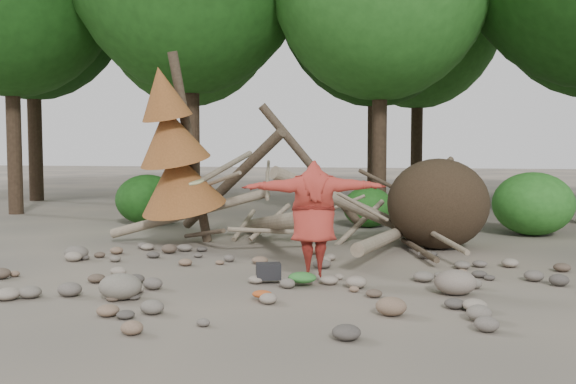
# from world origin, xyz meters

# --- Properties ---
(ground) EXTENTS (120.00, 120.00, 0.00)m
(ground) POSITION_xyz_m (0.00, 0.00, 0.00)
(ground) COLOR #514C44
(ground) RESTS_ON ground
(deadfall_pile) EXTENTS (8.55, 5.24, 3.30)m
(deadfall_pile) POSITION_xyz_m (2.02, 4.24, 0.95)
(deadfall_pile) COLOR #332619
(deadfall_pile) RESTS_ON ground
(dead_conifer) EXTENTS (2.06, 2.16, 4.35)m
(dead_conifer) POSITION_xyz_m (-3.12, 3.37, 2.11)
(dead_conifer) COLOR #4C3F30
(dead_conifer) RESTS_ON ground
(bush_left) EXTENTS (1.80, 1.80, 1.44)m
(bush_left) POSITION_xyz_m (-5.50, 7.20, 0.72)
(bush_left) COLOR #194C14
(bush_left) RESTS_ON ground
(bush_mid) EXTENTS (1.40, 1.40, 1.12)m
(bush_mid) POSITION_xyz_m (0.80, 7.80, 0.56)
(bush_mid) COLOR #22601B
(bush_mid) RESTS_ON ground
(bush_right) EXTENTS (2.00, 2.00, 1.60)m
(bush_right) POSITION_xyz_m (5.00, 7.00, 0.80)
(bush_right) COLOR #2C7223
(bush_right) RESTS_ON ground
(frisbee_thrower) EXTENTS (3.20, 1.32, 1.93)m
(frisbee_thrower) POSITION_xyz_m (0.50, 0.41, 1.04)
(frisbee_thrower) COLOR #A02D24
(frisbee_thrower) RESTS_ON ground
(backpack) EXTENTS (0.46, 0.38, 0.27)m
(backpack) POSITION_xyz_m (-0.20, 0.11, 0.13)
(backpack) COLOR black
(backpack) RESTS_ON ground
(cloth_green) EXTENTS (0.46, 0.38, 0.17)m
(cloth_green) POSITION_xyz_m (0.39, -0.02, 0.09)
(cloth_green) COLOR #2E6F2C
(cloth_green) RESTS_ON ground
(cloth_orange) EXTENTS (0.29, 0.24, 0.11)m
(cloth_orange) POSITION_xyz_m (0.01, -1.13, 0.05)
(cloth_orange) COLOR #A8471C
(cloth_orange) RESTS_ON ground
(boulder_front_left) EXTENTS (0.63, 0.57, 0.38)m
(boulder_front_left) POSITION_xyz_m (-2.05, -1.45, 0.19)
(boulder_front_left) COLOR slate
(boulder_front_left) RESTS_ON ground
(boulder_front_right) EXTENTS (0.41, 0.37, 0.25)m
(boulder_front_right) POSITION_xyz_m (1.87, -1.56, 0.12)
(boulder_front_right) COLOR brown
(boulder_front_right) RESTS_ON ground
(boulder_mid_right) EXTENTS (0.63, 0.57, 0.38)m
(boulder_mid_right) POSITION_xyz_m (2.76, -0.13, 0.19)
(boulder_mid_right) COLOR gray
(boulder_mid_right) RESTS_ON ground
(boulder_mid_left) EXTENTS (0.47, 0.43, 0.28)m
(boulder_mid_left) POSITION_xyz_m (-4.42, 1.42, 0.14)
(boulder_mid_left) COLOR #655E55
(boulder_mid_left) RESTS_ON ground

